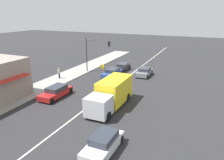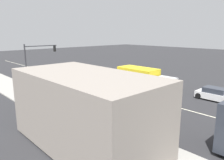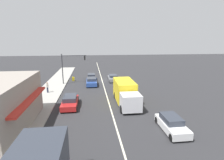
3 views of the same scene
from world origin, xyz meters
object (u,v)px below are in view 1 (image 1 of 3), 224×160
(delivery_truck, at_px, (111,93))
(sedan_dark, at_px, (122,67))
(warning_aframe_sign, at_px, (102,67))
(coupe_blue, at_px, (112,73))
(van_white, at_px, (103,144))
(traffic_signal_main, at_px, (94,50))
(hatchback_red, at_px, (56,92))
(pedestrian, at_px, (59,73))
(suv_grey, at_px, (144,72))

(delivery_truck, relative_size, sedan_dark, 1.93)
(sedan_dark, bearing_deg, warning_aframe_sign, 8.18)
(sedan_dark, distance_m, coupe_blue, 4.38)
(delivery_truck, height_order, van_white, delivery_truck)
(traffic_signal_main, height_order, hatchback_red, traffic_signal_main)
(pedestrian, height_order, hatchback_red, pedestrian)
(van_white, bearing_deg, coupe_blue, -67.94)
(warning_aframe_sign, height_order, delivery_truck, delivery_truck)
(traffic_signal_main, height_order, delivery_truck, traffic_signal_main)
(delivery_truck, bearing_deg, suv_grey, -90.00)
(coupe_blue, bearing_deg, delivery_truck, 113.55)
(traffic_signal_main, distance_m, sedan_dark, 5.93)
(warning_aframe_sign, height_order, coupe_blue, coupe_blue)
(hatchback_red, height_order, sedan_dark, hatchback_red)
(coupe_blue, bearing_deg, pedestrian, 31.35)
(traffic_signal_main, relative_size, hatchback_red, 1.22)
(van_white, relative_size, hatchback_red, 0.90)
(suv_grey, bearing_deg, warning_aframe_sign, -7.41)
(traffic_signal_main, bearing_deg, van_white, 120.16)
(warning_aframe_sign, bearing_deg, hatchback_red, 93.61)
(traffic_signal_main, height_order, coupe_blue, traffic_signal_main)
(suv_grey, height_order, hatchback_red, hatchback_red)
(suv_grey, xyz_separation_m, coupe_blue, (4.40, 2.80, 0.04))
(traffic_signal_main, distance_m, suv_grey, 9.06)
(warning_aframe_sign, relative_size, van_white, 0.20)
(traffic_signal_main, relative_size, pedestrian, 3.32)
(warning_aframe_sign, relative_size, delivery_truck, 0.11)
(suv_grey, bearing_deg, traffic_signal_main, 9.67)
(traffic_signal_main, bearing_deg, suv_grey, -170.33)
(pedestrian, bearing_deg, warning_aframe_sign, -111.90)
(van_white, xyz_separation_m, coupe_blue, (7.20, -17.77, 0.00))
(pedestrian, bearing_deg, van_white, 136.28)
(suv_grey, bearing_deg, coupe_blue, 32.46)
(traffic_signal_main, xyz_separation_m, delivery_truck, (-8.32, 11.48, -2.43))
(warning_aframe_sign, height_order, van_white, van_white)
(pedestrian, bearing_deg, delivery_truck, 152.68)
(delivery_truck, xyz_separation_m, van_white, (-2.80, 7.67, -0.81))
(van_white, bearing_deg, sedan_dark, -71.99)
(sedan_dark, xyz_separation_m, coupe_blue, (-0.00, 4.38, 0.04))
(van_white, bearing_deg, traffic_signal_main, -59.84)
(traffic_signal_main, height_order, sedan_dark, traffic_signal_main)
(pedestrian, bearing_deg, hatchback_red, 123.97)
(pedestrian, xyz_separation_m, van_white, (-14.15, 13.53, -0.35))
(traffic_signal_main, bearing_deg, warning_aframe_sign, -95.20)
(pedestrian, distance_m, warning_aframe_sign, 8.74)
(pedestrian, relative_size, sedan_dark, 0.43)
(delivery_truck, bearing_deg, van_white, 110.05)
(suv_grey, distance_m, van_white, 20.76)
(traffic_signal_main, xyz_separation_m, coupe_blue, (-3.92, 1.38, -3.23))
(delivery_truck, relative_size, coupe_blue, 1.76)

